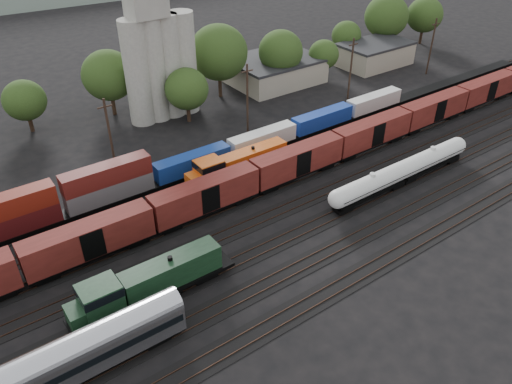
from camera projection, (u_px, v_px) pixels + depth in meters
ground at (269, 216)px, 65.82m from camera, size 600.00×600.00×0.00m
tracks at (269, 216)px, 65.80m from camera, size 180.00×33.20×0.20m
green_locomotive at (144, 285)px, 51.26m from camera, size 18.29×3.23×4.84m
tank_car_a at (371, 185)px, 67.78m from camera, size 15.04×2.69×3.94m
tank_car_b at (431, 158)px, 73.98m from camera, size 14.97×2.68×3.92m
passenger_coach at (61, 363)px, 42.75m from camera, size 22.78×2.81×5.17m
orange_locomotive at (236, 165)px, 71.92m from camera, size 17.96×2.99×4.49m
boxcar_string at (336, 146)px, 75.54m from camera, size 184.40×2.90×4.20m
container_wall at (81, 199)px, 65.25m from camera, size 165.61×2.60×5.80m
grain_silo at (159, 56)px, 85.54m from camera, size 13.40×5.00×29.00m
industrial_sheds at (182, 100)px, 91.47m from camera, size 119.38×17.26×5.10m
tree_band at (177, 69)px, 91.61m from camera, size 165.05×20.17×14.13m
utility_poles at (184, 116)px, 77.27m from camera, size 122.20×0.36×12.00m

